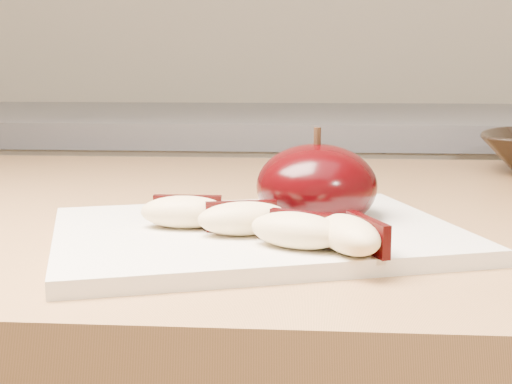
{
  "coord_description": "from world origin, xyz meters",
  "views": [
    {
      "loc": [
        0.09,
        -0.14,
        1.02
      ],
      "look_at": [
        0.05,
        0.35,
        0.94
      ],
      "focal_mm": 50.0,
      "sensor_mm": 36.0,
      "label": 1
    }
  ],
  "objects": [
    {
      "name": "apple_wedge_d",
      "position": [
        0.11,
        0.28,
        0.92
      ],
      "size": [
        0.05,
        0.07,
        0.02
      ],
      "rotation": [
        0.0,
        0.0,
        -1.17
      ],
      "color": "beige",
      "rests_on": "cutting_board"
    },
    {
      "name": "apple_wedge_b",
      "position": [
        0.04,
        0.33,
        0.92
      ],
      "size": [
        0.07,
        0.04,
        0.02
      ],
      "rotation": [
        0.0,
        0.0,
        0.24
      ],
      "color": "beige",
      "rests_on": "cutting_board"
    },
    {
      "name": "cutting_board",
      "position": [
        0.05,
        0.35,
        0.91
      ],
      "size": [
        0.33,
        0.28,
        0.01
      ],
      "primitive_type": "cube",
      "rotation": [
        0.0,
        0.0,
        0.31
      ],
      "color": "silver",
      "rests_on": "island_counter"
    },
    {
      "name": "apple_half",
      "position": [
        0.09,
        0.39,
        0.93
      ],
      "size": [
        0.1,
        0.1,
        0.08
      ],
      "rotation": [
        0.0,
        0.0,
        0.13
      ],
      "color": "black",
      "rests_on": "cutting_board"
    },
    {
      "name": "apple_wedge_a",
      "position": [
        -0.0,
        0.34,
        0.92
      ],
      "size": [
        0.06,
        0.03,
        0.02
      ],
      "rotation": [
        0.0,
        0.0,
        0.01
      ],
      "color": "beige",
      "rests_on": "cutting_board"
    },
    {
      "name": "apple_wedge_c",
      "position": [
        0.08,
        0.29,
        0.92
      ],
      "size": [
        0.07,
        0.05,
        0.02
      ],
      "rotation": [
        0.0,
        0.0,
        -0.43
      ],
      "color": "beige",
      "rests_on": "cutting_board"
    },
    {
      "name": "back_cabinet",
      "position": [
        0.0,
        1.2,
        0.47
      ],
      "size": [
        2.4,
        0.62,
        0.94
      ],
      "color": "silver",
      "rests_on": "ground"
    }
  ]
}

